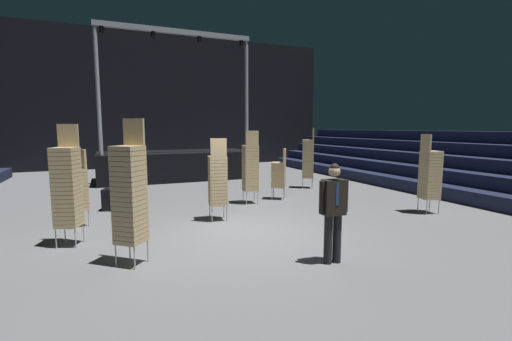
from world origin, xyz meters
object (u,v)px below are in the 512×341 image
(chair_stack_rear_centre, at_px, (308,158))
(equipment_road_case, at_px, (120,199))
(chair_stack_rear_right, at_px, (430,174))
(stage_riser, at_px, (175,163))
(chair_stack_front_left, at_px, (67,186))
(chair_stack_mid_centre, at_px, (279,174))
(chair_stack_front_right, at_px, (130,193))
(chair_stack_aisle_left, at_px, (250,167))
(chair_stack_mid_left, at_px, (76,188))
(chair_stack_rear_left, at_px, (218,180))
(man_with_tie, at_px, (334,207))

(chair_stack_rear_centre, relative_size, equipment_road_case, 2.66)
(chair_stack_rear_right, distance_m, equipment_road_case, 8.95)
(stage_riser, distance_m, chair_stack_rear_right, 10.91)
(stage_riser, distance_m, equipment_road_case, 6.19)
(chair_stack_front_left, distance_m, chair_stack_mid_centre, 6.56)
(chair_stack_rear_right, height_order, chair_stack_rear_centre, chair_stack_rear_centre)
(chair_stack_front_right, bearing_deg, chair_stack_mid_centre, -100.34)
(chair_stack_mid_centre, distance_m, chair_stack_aisle_left, 1.18)
(chair_stack_front_left, distance_m, equipment_road_case, 3.34)
(chair_stack_front_left, distance_m, chair_stack_rear_centre, 9.04)
(equipment_road_case, bearing_deg, chair_stack_mid_centre, -6.06)
(chair_stack_front_left, bearing_deg, chair_stack_mid_left, -72.07)
(chair_stack_rear_centre, height_order, equipment_road_case, chair_stack_rear_centre)
(chair_stack_mid_left, height_order, chair_stack_rear_left, chair_stack_rear_left)
(chair_stack_mid_centre, height_order, chair_stack_rear_right, chair_stack_rear_right)
(chair_stack_front_right, bearing_deg, chair_stack_rear_left, -94.74)
(chair_stack_rear_right, relative_size, chair_stack_rear_centre, 0.93)
(man_with_tie, height_order, chair_stack_rear_right, chair_stack_rear_right)
(chair_stack_front_left, height_order, chair_stack_mid_centre, chair_stack_front_left)
(chair_stack_rear_left, height_order, chair_stack_rear_centre, chair_stack_rear_centre)
(man_with_tie, relative_size, chair_stack_front_right, 0.70)
(chair_stack_rear_centre, height_order, chair_stack_aisle_left, chair_stack_rear_centre)
(man_with_tie, height_order, chair_stack_mid_centre, man_with_tie)
(chair_stack_front_right, height_order, chair_stack_mid_left, chair_stack_front_right)
(chair_stack_front_right, relative_size, chair_stack_aisle_left, 1.11)
(man_with_tie, distance_m, chair_stack_aisle_left, 5.21)
(man_with_tie, xyz_separation_m, chair_stack_aisle_left, (0.53, 5.18, 0.13))
(chair_stack_rear_right, height_order, equipment_road_case, chair_stack_rear_right)
(chair_stack_mid_left, distance_m, equipment_road_case, 1.94)
(man_with_tie, xyz_separation_m, chair_stack_mid_left, (-4.35, 4.41, -0.08))
(equipment_road_case, bearing_deg, chair_stack_front_right, -89.55)
(man_with_tie, xyz_separation_m, chair_stack_rear_right, (4.68, 2.03, 0.09))
(chair_stack_front_right, height_order, chair_stack_mid_centre, chair_stack_front_right)
(man_with_tie, distance_m, equipment_road_case, 6.84)
(chair_stack_mid_left, relative_size, chair_stack_aisle_left, 0.82)
(chair_stack_rear_left, distance_m, chair_stack_rear_centre, 5.78)
(stage_riser, height_order, chair_stack_mid_centre, stage_riser)
(chair_stack_front_right, xyz_separation_m, chair_stack_mid_centre, (4.95, 4.07, -0.42))
(man_with_tie, height_order, chair_stack_front_left, chair_stack_front_left)
(chair_stack_front_left, xyz_separation_m, chair_stack_mid_left, (0.04, 1.50, -0.29))
(man_with_tie, bearing_deg, chair_stack_mid_left, -40.90)
(chair_stack_rear_centre, bearing_deg, equipment_road_case, 128.43)
(chair_stack_front_left, height_order, chair_stack_rear_right, chair_stack_front_left)
(chair_stack_front_right, xyz_separation_m, chair_stack_aisle_left, (3.82, 3.85, -0.13))
(chair_stack_front_right, distance_m, chair_stack_mid_left, 3.27)
(chair_stack_mid_left, xyz_separation_m, chair_stack_rear_right, (9.04, -2.38, 0.17))
(chair_stack_front_left, bearing_deg, chair_stack_mid_centre, -138.03)
(chair_stack_mid_left, xyz_separation_m, equipment_road_case, (1.03, 1.53, -0.63))
(stage_riser, xyz_separation_m, chair_stack_aisle_left, (1.23, -6.33, 0.41))
(chair_stack_front_right, bearing_deg, stage_riser, -64.12)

